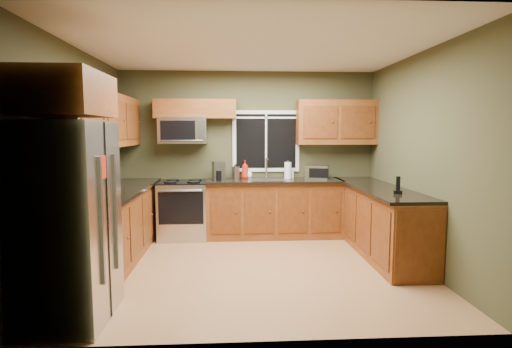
{
  "coord_description": "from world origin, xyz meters",
  "views": [
    {
      "loc": [
        -0.25,
        -4.88,
        1.7
      ],
      "look_at": [
        0.05,
        0.35,
        1.15
      ],
      "focal_mm": 28.0,
      "sensor_mm": 36.0,
      "label": 1
    }
  ],
  "objects": [
    {
      "name": "floor",
      "position": [
        0.0,
        0.0,
        0.0
      ],
      "size": [
        4.2,
        4.2,
        0.0
      ],
      "primitive_type": "plane",
      "color": "#A57348",
      "rests_on": "ground"
    },
    {
      "name": "ceiling",
      "position": [
        0.0,
        0.0,
        2.7
      ],
      "size": [
        4.2,
        4.2,
        0.0
      ],
      "primitive_type": "plane",
      "rotation": [
        3.14,
        0.0,
        0.0
      ],
      "color": "white",
      "rests_on": "back_wall"
    },
    {
      "name": "back_wall",
      "position": [
        0.0,
        1.8,
        1.35
      ],
      "size": [
        4.2,
        0.0,
        4.2
      ],
      "primitive_type": "plane",
      "rotation": [
        1.57,
        0.0,
        0.0
      ],
      "color": "#414127",
      "rests_on": "ground"
    },
    {
      "name": "front_wall",
      "position": [
        0.0,
        -1.8,
        1.35
      ],
      "size": [
        4.2,
        0.0,
        4.2
      ],
      "primitive_type": "plane",
      "rotation": [
        -1.57,
        0.0,
        0.0
      ],
      "color": "#414127",
      "rests_on": "ground"
    },
    {
      "name": "left_wall",
      "position": [
        -2.1,
        0.0,
        1.35
      ],
      "size": [
        0.0,
        3.6,
        3.6
      ],
      "primitive_type": "plane",
      "rotation": [
        1.57,
        0.0,
        1.57
      ],
      "color": "#414127",
      "rests_on": "ground"
    },
    {
      "name": "right_wall",
      "position": [
        2.1,
        0.0,
        1.35
      ],
      "size": [
        0.0,
        3.6,
        3.6
      ],
      "primitive_type": "plane",
      "rotation": [
        1.57,
        0.0,
        -1.57
      ],
      "color": "#414127",
      "rests_on": "ground"
    },
    {
      "name": "window",
      "position": [
        0.3,
        1.78,
        1.55
      ],
      "size": [
        1.12,
        0.03,
        1.02
      ],
      "color": "white",
      "rests_on": "back_wall"
    },
    {
      "name": "base_cabinets_left",
      "position": [
        -1.8,
        0.48,
        0.45
      ],
      "size": [
        0.6,
        2.65,
        0.9
      ],
      "primitive_type": "cube",
      "color": "brown",
      "rests_on": "ground"
    },
    {
      "name": "countertop_left",
      "position": [
        -1.78,
        0.48,
        0.92
      ],
      "size": [
        0.65,
        2.65,
        0.04
      ],
      "primitive_type": "cube",
      "color": "black",
      "rests_on": "base_cabinets_left"
    },
    {
      "name": "base_cabinets_back",
      "position": [
        0.42,
        1.5,
        0.45
      ],
      "size": [
        2.17,
        0.6,
        0.9
      ],
      "primitive_type": "cube",
      "color": "brown",
      "rests_on": "ground"
    },
    {
      "name": "countertop_back",
      "position": [
        0.42,
        1.48,
        0.92
      ],
      "size": [
        2.17,
        0.65,
        0.04
      ],
      "primitive_type": "cube",
      "color": "black",
      "rests_on": "base_cabinets_back"
    },
    {
      "name": "base_cabinets_peninsula",
      "position": [
        1.8,
        0.54,
        0.45
      ],
      "size": [
        0.6,
        2.52,
        0.9
      ],
      "color": "brown",
      "rests_on": "ground"
    },
    {
      "name": "countertop_peninsula",
      "position": [
        1.78,
        0.55,
        0.92
      ],
      "size": [
        0.65,
        2.5,
        0.04
      ],
      "primitive_type": "cube",
      "color": "black",
      "rests_on": "base_cabinets_peninsula"
    },
    {
      "name": "upper_cabinets_left",
      "position": [
        -1.94,
        0.48,
        1.86
      ],
      "size": [
        0.33,
        2.65,
        0.72
      ],
      "primitive_type": "cube",
      "color": "brown",
      "rests_on": "left_wall"
    },
    {
      "name": "upper_cabinets_back_left",
      "position": [
        -0.85,
        1.64,
        2.07
      ],
      "size": [
        1.3,
        0.33,
        0.3
      ],
      "primitive_type": "cube",
      "color": "brown",
      "rests_on": "back_wall"
    },
    {
      "name": "upper_cabinets_back_right",
      "position": [
        1.45,
        1.64,
        1.86
      ],
      "size": [
        1.3,
        0.33,
        0.72
      ],
      "primitive_type": "cube",
      "color": "brown",
      "rests_on": "back_wall"
    },
    {
      "name": "upper_cabinet_over_fridge",
      "position": [
        -1.74,
        -1.3,
        2.03
      ],
      "size": [
        0.72,
        0.9,
        0.38
      ],
      "primitive_type": "cube",
      "color": "brown",
      "rests_on": "left_wall"
    },
    {
      "name": "refrigerator",
      "position": [
        -1.74,
        -1.3,
        0.9
      ],
      "size": [
        0.74,
        0.9,
        1.8
      ],
      "color": "#B7B7BC",
      "rests_on": "ground"
    },
    {
      "name": "range",
      "position": [
        -1.05,
        1.47,
        0.47
      ],
      "size": [
        0.76,
        0.69,
        0.94
      ],
      "color": "#B7B7BC",
      "rests_on": "ground"
    },
    {
      "name": "microwave",
      "position": [
        -1.05,
        1.61,
        1.73
      ],
      "size": [
        0.76,
        0.41,
        0.42
      ],
      "color": "#B7B7BC",
      "rests_on": "back_wall"
    },
    {
      "name": "sink",
      "position": [
        0.3,
        1.49,
        0.95
      ],
      "size": [
        0.6,
        0.42,
        0.36
      ],
      "color": "slate",
      "rests_on": "countertop_back"
    },
    {
      "name": "toaster_oven",
      "position": [
        1.11,
        1.49,
        1.05
      ],
      "size": [
        0.43,
        0.38,
        0.23
      ],
      "color": "#B7B7BC",
      "rests_on": "countertop_back"
    },
    {
      "name": "coffee_maker",
      "position": [
        -0.49,
        1.46,
        1.08
      ],
      "size": [
        0.22,
        0.27,
        0.29
      ],
      "color": "slate",
      "rests_on": "countertop_back"
    },
    {
      "name": "kettle",
      "position": [
        -0.21,
        1.65,
        1.05
      ],
      "size": [
        0.14,
        0.14,
        0.24
      ],
      "color": "#B7B7BC",
      "rests_on": "countertop_back"
    },
    {
      "name": "paper_towel_roll",
      "position": [
        0.65,
        1.62,
        1.07
      ],
      "size": [
        0.15,
        0.15,
        0.3
      ],
      "color": "white",
      "rests_on": "countertop_back"
    },
    {
      "name": "soap_bottle_a",
      "position": [
        -0.06,
        1.66,
        1.09
      ],
      "size": [
        0.14,
        0.14,
        0.3
      ],
      "primitive_type": "imported",
      "rotation": [
        0.0,
        0.0,
        -0.22
      ],
      "color": "red",
      "rests_on": "countertop_back"
    },
    {
      "name": "soap_bottle_b",
      "position": [
        0.7,
        1.7,
        1.04
      ],
      "size": [
        0.12,
        0.12,
        0.19
      ],
      "primitive_type": "imported",
      "rotation": [
        0.0,
        0.0,
        0.41
      ],
      "color": "white",
      "rests_on": "countertop_back"
    },
    {
      "name": "soap_bottle_c",
      "position": [
        0.0,
        1.7,
        1.02
      ],
      "size": [
        0.14,
        0.14,
        0.16
      ],
      "primitive_type": "imported",
      "rotation": [
        0.0,
        0.0,
        -0.08
      ],
      "color": "white",
      "rests_on": "countertop_back"
    },
    {
      "name": "cordless_phone",
      "position": [
        1.79,
        -0.09,
        1.0
      ],
      "size": [
        0.12,
        0.12,
        0.22
      ],
      "color": "black",
      "rests_on": "countertop_peninsula"
    }
  ]
}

